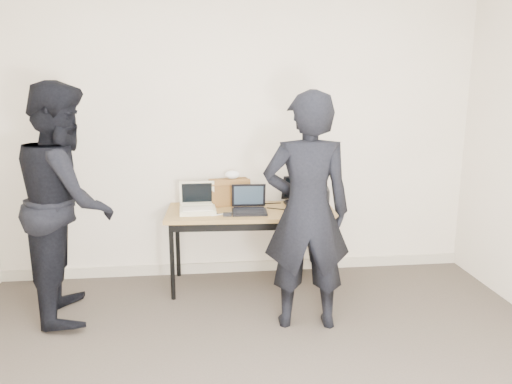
{
  "coord_description": "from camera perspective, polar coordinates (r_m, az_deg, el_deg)",
  "views": [
    {
      "loc": [
        -0.35,
        -2.42,
        1.87
      ],
      "look_at": [
        0.1,
        1.6,
        0.95
      ],
      "focal_mm": 35.0,
      "sensor_mm": 36.0,
      "label": 1
    }
  ],
  "objects": [
    {
      "name": "baseboard",
      "position": [
        5.01,
        -1.95,
        -8.52
      ],
      "size": [
        4.5,
        0.03,
        0.1
      ],
      "primitive_type": "cube",
      "color": "#BBB19B",
      "rests_on": "ground"
    },
    {
      "name": "leather_satchel",
      "position": [
        4.65,
        -3.06,
        0.07
      ],
      "size": [
        0.38,
        0.24,
        0.25
      ],
      "rotation": [
        0.0,
        0.0,
        0.17
      ],
      "color": "brown",
      "rests_on": "desk"
    },
    {
      "name": "equipment_box",
      "position": [
        4.74,
        6.79,
        -0.44
      ],
      "size": [
        0.28,
        0.25,
        0.14
      ],
      "primitive_type": "cube",
      "rotation": [
        0.0,
        0.0,
        -0.16
      ],
      "color": "black",
      "rests_on": "desk"
    },
    {
      "name": "laptop_right",
      "position": [
        4.71,
        5.46,
        -0.65
      ],
      "size": [
        0.39,
        0.38,
        0.26
      ],
      "rotation": [
        0.0,
        0.0,
        0.12
      ],
      "color": "black",
      "rests_on": "desk"
    },
    {
      "name": "person_typist",
      "position": [
        3.73,
        5.83,
        -2.32
      ],
      "size": [
        0.69,
        0.48,
        1.8
      ],
      "primitive_type": "imported",
      "rotation": [
        0.0,
        0.0,
        3.06
      ],
      "color": "black",
      "rests_on": "ground"
    },
    {
      "name": "laptop_center",
      "position": [
        4.42,
        -0.79,
        -1.59
      ],
      "size": [
        0.32,
        0.31,
        0.23
      ],
      "rotation": [
        0.0,
        0.0,
        -0.04
      ],
      "color": "black",
      "rests_on": "desk"
    },
    {
      "name": "room",
      "position": [
        2.5,
        1.77,
        0.81
      ],
      "size": [
        4.6,
        4.6,
        2.8
      ],
      "color": "#433B33",
      "rests_on": "ground"
    },
    {
      "name": "cables",
      "position": [
        4.48,
        0.01,
        -2.04
      ],
      "size": [
        1.16,
        0.42,
        0.01
      ],
      "rotation": [
        0.0,
        0.0,
        -0.03
      ],
      "color": "black",
      "rests_on": "desk"
    },
    {
      "name": "tissue",
      "position": [
        4.62,
        -2.72,
        1.99
      ],
      "size": [
        0.14,
        0.11,
        0.08
      ],
      "primitive_type": "ellipsoid",
      "rotation": [
        0.0,
        0.0,
        -0.09
      ],
      "color": "white",
      "rests_on": "leather_satchel"
    },
    {
      "name": "person_observer",
      "position": [
        4.2,
        -20.85,
        -0.98
      ],
      "size": [
        0.86,
        1.02,
        1.86
      ],
      "primitive_type": "imported",
      "rotation": [
        0.0,
        0.0,
        1.75
      ],
      "color": "black",
      "rests_on": "ground"
    },
    {
      "name": "desk",
      "position": [
        4.49,
        -0.58,
        -2.83
      ],
      "size": [
        1.53,
        0.72,
        0.72
      ],
      "rotation": [
        0.0,
        0.0,
        -0.05
      ],
      "color": "olive",
      "rests_on": "ground"
    },
    {
      "name": "laptop_beige",
      "position": [
        4.45,
        -6.7,
        -1.58
      ],
      "size": [
        0.32,
        0.32,
        0.25
      ],
      "rotation": [
        0.0,
        0.0,
        0.03
      ],
      "color": "beige",
      "rests_on": "desk"
    },
    {
      "name": "power_brick",
      "position": [
        4.29,
        -3.28,
        -2.58
      ],
      "size": [
        0.08,
        0.05,
        0.03
      ],
      "primitive_type": "cube",
      "rotation": [
        0.0,
        0.0,
        -0.14
      ],
      "color": "black",
      "rests_on": "desk"
    }
  ]
}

